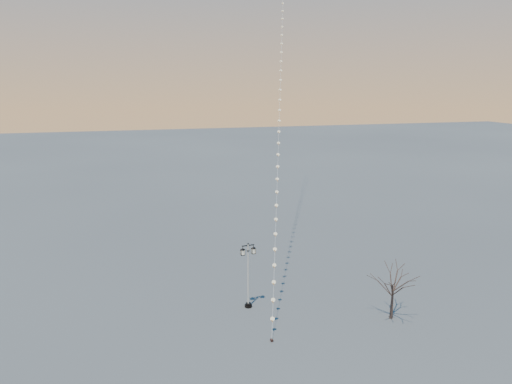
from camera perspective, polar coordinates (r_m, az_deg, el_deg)
name	(u,v)px	position (r m, az deg, el deg)	size (l,w,h in m)	color
ground	(286,328)	(33.93, 3.69, -16.44)	(300.00, 300.00, 0.00)	#4D4D4D
street_lamp	(248,272)	(35.40, -0.97, -9.89)	(1.32, 0.58, 5.21)	black
bare_tree	(393,283)	(35.24, 16.67, -10.76)	(2.42, 2.42, 4.02)	#3B2A22
kite_train	(280,79)	(49.41, 3.02, 13.86)	(14.90, 41.70, 34.88)	black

